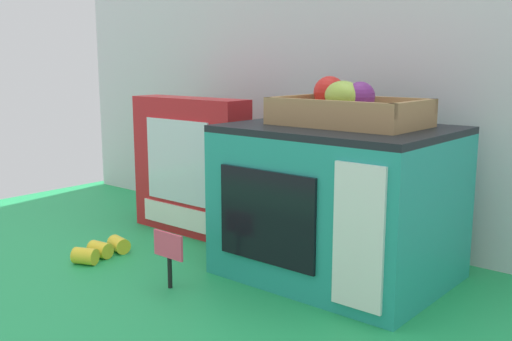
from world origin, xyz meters
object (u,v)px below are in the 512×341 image
Objects in this scene: loose_toy_banana at (102,250)px; price_sign at (169,251)px; food_groups_crate at (346,109)px; cookie_set_box at (190,166)px; toy_microwave at (338,202)px.

price_sign is at bearing -4.98° from loose_toy_banana.
food_groups_crate is 0.43m from cookie_set_box.
loose_toy_banana is at bearing -90.47° from cookie_set_box.
loose_toy_banana is (-0.00, -0.24, -0.14)m from cookie_set_box.
price_sign is at bearing -124.78° from food_groups_crate.
price_sign is 0.76× the size of loose_toy_banana.
food_groups_crate is (-0.00, 0.02, 0.17)m from toy_microwave.
toy_microwave reaches higher than loose_toy_banana.
food_groups_crate is 0.56m from loose_toy_banana.
food_groups_crate reaches higher than loose_toy_banana.
food_groups_crate is 1.97× the size of loose_toy_banana.
food_groups_crate is 0.40m from price_sign.
toy_microwave is at bearing -86.14° from food_groups_crate.
loose_toy_banana is (-0.41, -0.25, -0.29)m from food_groups_crate.
food_groups_crate is at bearing 30.97° from loose_toy_banana.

